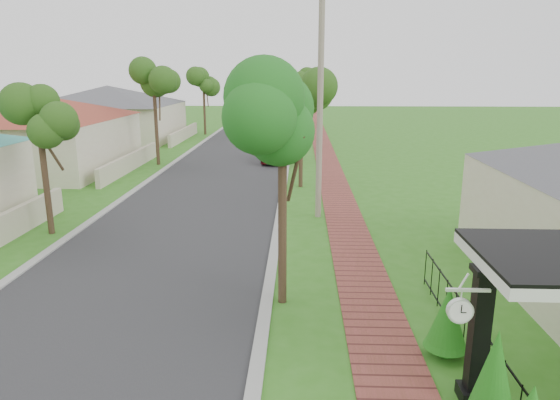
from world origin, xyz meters
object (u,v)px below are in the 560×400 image
(station_clock, at_px, (461,309))
(utility_pole, at_px, (320,102))
(parked_car_red, at_px, (279,151))
(near_tree, at_px, (283,128))
(porch_post, at_px, (478,343))
(parked_car_white, at_px, (288,129))

(station_clock, bearing_deg, utility_pole, 98.80)
(parked_car_red, xyz_separation_m, near_tree, (0.92, -20.44, 3.69))
(porch_post, distance_m, utility_pole, 12.29)
(near_tree, relative_size, utility_pole, 0.61)
(porch_post, xyz_separation_m, parked_car_white, (-4.15, 36.70, -0.33))
(parked_car_white, xyz_separation_m, station_clock, (3.66, -37.10, 1.16))
(parked_car_white, height_order, station_clock, station_clock)
(near_tree, xyz_separation_m, station_clock, (3.02, -4.17, -2.45))
(parked_car_red, xyz_separation_m, utility_pole, (2.09, -12.65, 3.85))
(porch_post, height_order, station_clock, porch_post)
(parked_car_red, height_order, utility_pole, utility_pole)
(parked_car_red, relative_size, station_clock, 5.90)
(porch_post, xyz_separation_m, parked_car_red, (-4.43, 24.21, -0.41))
(porch_post, xyz_separation_m, near_tree, (-3.51, 3.77, 3.28))
(near_tree, bearing_deg, porch_post, -47.08)
(parked_car_white, distance_m, utility_pole, 25.48)
(porch_post, height_order, near_tree, near_tree)
(parked_car_white, bearing_deg, near_tree, -85.65)
(utility_pole, height_order, station_clock, utility_pole)
(porch_post, xyz_separation_m, station_clock, (-0.49, -0.40, 0.83))
(porch_post, bearing_deg, near_tree, 132.92)
(porch_post, bearing_deg, parked_car_red, 100.37)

